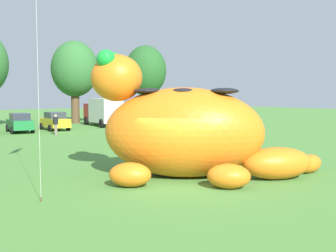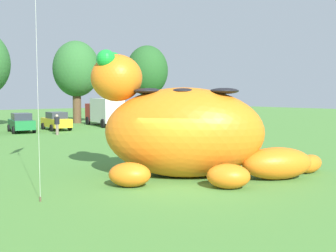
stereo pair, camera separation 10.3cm
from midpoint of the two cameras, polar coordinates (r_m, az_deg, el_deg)
The scene contains 8 objects.
ground_plane at distance 15.57m, azimuth 1.52°, elevation -8.14°, with size 160.00×160.00×0.00m, color #4C8438.
giant_inflatable_creature at distance 16.66m, azimuth 2.06°, elevation -0.71°, with size 9.36×7.69×5.18m.
car_green at distance 38.62m, azimuth -20.10°, elevation 0.43°, with size 2.44×4.32×1.72m.
car_yellow at distance 40.05m, azimuth -15.63°, elevation 0.67°, with size 2.19×4.22×1.72m.
box_truck at distance 44.09m, azimuth -9.16°, elevation 2.08°, with size 3.19×6.64×2.95m.
tree_centre_left at distance 49.15m, azimuth -12.99°, elevation 7.71°, with size 5.41×5.41×9.60m.
tree_centre at distance 55.47m, azimuth -3.21°, elevation 7.67°, with size 5.60×5.60×9.94m.
spectator_mid_field at distance 35.25m, azimuth -15.52°, elevation 0.16°, with size 0.38×0.26×1.71m.
Camera 1 is at (-9.99, -11.44, 3.40)m, focal length 43.57 mm.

